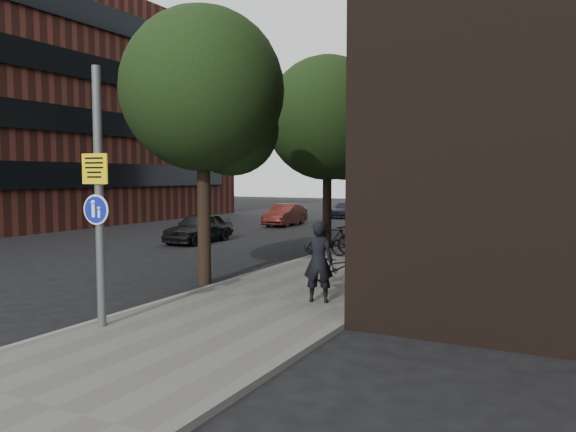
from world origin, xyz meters
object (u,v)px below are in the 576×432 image
Objects in this scene: pedestrian at (318,261)px; parked_car_near at (199,228)px; signpost at (99,197)px; parked_bike_facade_near at (339,267)px.

pedestrian reaches higher than parked_car_near.
signpost is at bearing -62.62° from parked_car_near.
parked_bike_facade_near is at bearing -37.15° from parked_car_near.
pedestrian is 0.48× the size of parked_car_near.
parked_car_near is (-9.48, 6.78, 0.08)m from parked_bike_facade_near.
signpost is 6.67m from parked_bike_facade_near.
pedestrian reaches higher than parked_bike_facade_near.
parked_bike_facade_near is (-0.35, 2.08, -0.47)m from pedestrian.
parked_car_near is (-9.83, 8.87, -0.39)m from pedestrian.
pedestrian is (2.84, 3.76, -1.55)m from signpost.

